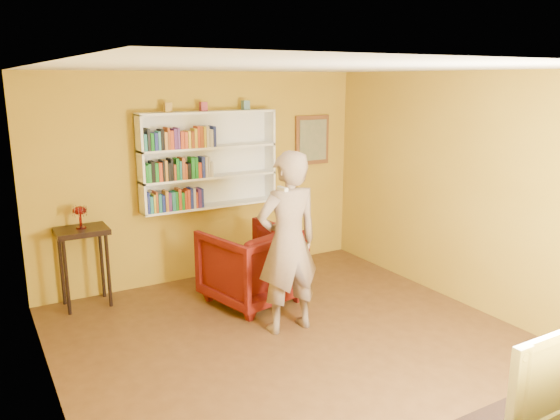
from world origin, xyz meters
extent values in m
cube|color=#4B2F18|center=(0.00, 0.00, -0.06)|extent=(5.30, 5.80, 0.12)
cube|color=#AA841F|center=(0.00, 2.52, 1.35)|extent=(5.30, 0.04, 2.70)
cube|color=#AA841F|center=(-2.27, 0.00, 1.35)|extent=(0.04, 5.80, 2.70)
cube|color=#AA841F|center=(2.27, 0.00, 1.35)|extent=(0.04, 5.80, 2.70)
cube|color=white|center=(0.00, 0.00, 2.73)|extent=(5.30, 5.80, 0.06)
cube|color=white|center=(0.00, 2.48, 1.60)|extent=(1.80, 0.03, 1.20)
cube|color=white|center=(-0.89, 2.35, 1.60)|extent=(0.03, 0.28, 1.20)
cube|color=white|center=(0.89, 2.35, 1.60)|extent=(0.03, 0.28, 1.20)
cube|color=white|center=(0.00, 2.35, 1.00)|extent=(1.80, 0.28, 0.03)
cube|color=white|center=(0.00, 2.35, 1.38)|extent=(1.80, 0.28, 0.03)
cube|color=white|center=(0.00, 2.35, 1.76)|extent=(1.80, 0.28, 0.03)
cube|color=white|center=(0.00, 2.35, 2.20)|extent=(1.80, 0.28, 0.03)
cube|color=navy|center=(-0.85, 2.30, 1.15)|extent=(0.03, 0.16, 0.26)
cube|color=#21797A|center=(-0.81, 2.30, 1.12)|extent=(0.04, 0.17, 0.21)
cube|color=gold|center=(-0.77, 2.30, 1.13)|extent=(0.02, 0.15, 0.23)
cube|color=#96431B|center=(-0.74, 2.31, 1.14)|extent=(0.02, 0.19, 0.26)
cube|color=#21797A|center=(-0.70, 2.30, 1.13)|extent=(0.04, 0.16, 0.23)
cube|color=navy|center=(-0.66, 2.31, 1.12)|extent=(0.04, 0.17, 0.21)
cube|color=#BC7925|center=(-0.62, 2.30, 1.14)|extent=(0.03, 0.16, 0.26)
cube|color=#522570|center=(-0.58, 2.30, 1.13)|extent=(0.04, 0.16, 0.23)
cube|color=#21797A|center=(-0.53, 2.30, 1.13)|extent=(0.04, 0.15, 0.23)
cube|color=#1A7723|center=(-0.49, 2.30, 1.13)|extent=(0.03, 0.16, 0.23)
cube|color=#96431B|center=(-0.45, 2.30, 1.15)|extent=(0.04, 0.16, 0.27)
cube|color=#1A7723|center=(-0.41, 2.29, 1.12)|extent=(0.04, 0.14, 0.22)
cube|color=#BD401D|center=(-0.37, 2.30, 1.13)|extent=(0.03, 0.15, 0.23)
cube|color=#BD401D|center=(-0.34, 2.30, 1.14)|extent=(0.03, 0.15, 0.25)
cube|color=navy|center=(-0.30, 2.30, 1.14)|extent=(0.04, 0.16, 0.26)
cube|color=beige|center=(-0.26, 2.31, 1.14)|extent=(0.03, 0.19, 0.26)
cube|color=#BD401D|center=(-0.23, 2.30, 1.11)|extent=(0.02, 0.17, 0.20)
cube|color=#522570|center=(-0.19, 2.30, 1.13)|extent=(0.04, 0.17, 0.24)
cube|color=navy|center=(-0.15, 2.31, 1.13)|extent=(0.03, 0.18, 0.24)
cube|color=#1A7723|center=(-0.85, 2.31, 1.50)|extent=(0.03, 0.19, 0.21)
cube|color=#1A7723|center=(-0.81, 2.31, 1.51)|extent=(0.03, 0.18, 0.23)
cube|color=black|center=(-0.77, 2.29, 1.52)|extent=(0.04, 0.15, 0.25)
cube|color=#1A7723|center=(-0.72, 2.30, 1.51)|extent=(0.04, 0.17, 0.23)
cube|color=#BD401D|center=(-0.68, 2.29, 1.51)|extent=(0.04, 0.14, 0.23)
cube|color=black|center=(-0.64, 2.30, 1.52)|extent=(0.03, 0.17, 0.25)
cube|color=#BC7925|center=(-0.61, 2.31, 1.52)|extent=(0.03, 0.17, 0.25)
cube|color=black|center=(-0.57, 2.31, 1.50)|extent=(0.03, 0.17, 0.22)
cube|color=black|center=(-0.53, 2.31, 1.53)|extent=(0.03, 0.19, 0.27)
cube|color=#96431B|center=(-0.50, 2.29, 1.49)|extent=(0.03, 0.15, 0.20)
cube|color=#1A7723|center=(-0.46, 2.29, 1.53)|extent=(0.04, 0.15, 0.27)
cube|color=#21797A|center=(-0.42, 2.30, 1.51)|extent=(0.03, 0.16, 0.23)
cube|color=#96431B|center=(-0.39, 2.31, 1.53)|extent=(0.04, 0.19, 0.27)
cube|color=#96431B|center=(-0.35, 2.29, 1.49)|extent=(0.02, 0.14, 0.19)
cube|color=black|center=(-0.31, 2.30, 1.49)|extent=(0.04, 0.15, 0.20)
cube|color=#1A7723|center=(-0.26, 2.29, 1.53)|extent=(0.04, 0.15, 0.27)
cube|color=#1A7723|center=(-0.22, 2.29, 1.52)|extent=(0.04, 0.14, 0.26)
cube|color=#BD401D|center=(-0.18, 2.31, 1.49)|extent=(0.04, 0.18, 0.19)
cube|color=navy|center=(-0.13, 2.29, 1.53)|extent=(0.04, 0.14, 0.26)
cube|color=beige|center=(-0.08, 2.30, 1.53)|extent=(0.03, 0.16, 0.26)
cube|color=beige|center=(-0.05, 2.31, 1.53)|extent=(0.02, 0.18, 0.26)
cube|color=beige|center=(-0.01, 2.31, 1.49)|extent=(0.03, 0.19, 0.19)
cube|color=#21797A|center=(-0.84, 2.31, 1.87)|extent=(0.04, 0.17, 0.20)
cube|color=black|center=(-0.80, 2.31, 1.91)|extent=(0.03, 0.17, 0.27)
cube|color=#1A7723|center=(-0.76, 2.29, 1.88)|extent=(0.04, 0.15, 0.21)
cube|color=navy|center=(-0.71, 2.30, 1.88)|extent=(0.04, 0.16, 0.21)
cube|color=#21797A|center=(-0.67, 2.30, 1.89)|extent=(0.03, 0.15, 0.23)
cube|color=black|center=(-0.64, 2.30, 1.90)|extent=(0.04, 0.17, 0.25)
cube|color=#BC7925|center=(-0.59, 2.31, 1.88)|extent=(0.04, 0.19, 0.21)
cube|color=#96431B|center=(-0.56, 2.31, 1.91)|extent=(0.03, 0.19, 0.26)
cube|color=#BD401D|center=(-0.52, 2.30, 1.89)|extent=(0.04, 0.15, 0.23)
cube|color=#522570|center=(-0.47, 2.30, 1.90)|extent=(0.04, 0.17, 0.25)
cube|color=#522570|center=(-0.43, 2.31, 1.90)|extent=(0.03, 0.18, 0.26)
cube|color=#BD401D|center=(-0.39, 2.30, 1.88)|extent=(0.04, 0.17, 0.21)
cube|color=#BD401D|center=(-0.34, 2.31, 1.88)|extent=(0.04, 0.18, 0.20)
cube|color=gold|center=(-0.30, 2.31, 1.88)|extent=(0.03, 0.18, 0.21)
cube|color=#96431B|center=(-0.25, 2.29, 1.88)|extent=(0.04, 0.14, 0.21)
cube|color=gold|center=(-0.21, 2.30, 1.89)|extent=(0.03, 0.16, 0.24)
cube|color=#BD401D|center=(-0.18, 2.29, 1.91)|extent=(0.03, 0.15, 0.26)
cube|color=#96431B|center=(-0.14, 2.29, 1.90)|extent=(0.04, 0.15, 0.26)
cube|color=gold|center=(-0.09, 2.31, 1.90)|extent=(0.03, 0.18, 0.26)
cube|color=beige|center=(-0.06, 2.30, 1.91)|extent=(0.04, 0.15, 0.26)
cube|color=beige|center=(-0.01, 2.31, 1.88)|extent=(0.04, 0.18, 0.22)
cube|color=navy|center=(0.04, 2.31, 1.90)|extent=(0.04, 0.17, 0.26)
cube|color=#A77F2F|center=(-0.51, 2.35, 2.27)|extent=(0.08, 0.08, 0.12)
cube|color=#9A3347|center=(-0.05, 2.35, 2.27)|extent=(0.08, 0.08, 0.11)
cube|color=slate|center=(0.53, 2.35, 2.27)|extent=(0.09, 0.09, 0.12)
cube|color=brown|center=(1.65, 2.46, 1.75)|extent=(0.55, 0.04, 0.70)
cube|color=gray|center=(1.65, 2.44, 1.75)|extent=(0.45, 0.02, 0.58)
cylinder|color=black|center=(-1.87, 2.08, 0.44)|extent=(0.04, 0.04, 0.88)
cylinder|color=black|center=(-1.41, 2.08, 0.44)|extent=(0.04, 0.04, 0.88)
cylinder|color=black|center=(-1.87, 2.42, 0.44)|extent=(0.04, 0.04, 0.88)
cylinder|color=black|center=(-1.41, 2.42, 0.44)|extent=(0.04, 0.04, 0.88)
cube|color=black|center=(-1.64, 2.25, 0.91)|extent=(0.58, 0.44, 0.06)
cylinder|color=maroon|center=(-1.64, 2.25, 0.95)|extent=(0.11, 0.11, 0.02)
cylinder|color=maroon|center=(-1.64, 2.25, 1.03)|extent=(0.03, 0.03, 0.14)
ellipsoid|color=maroon|center=(-1.64, 2.25, 1.15)|extent=(0.15, 0.15, 0.10)
cylinder|color=#FFE8AE|center=(-1.56, 2.25, 1.15)|extent=(0.01, 0.01, 0.11)
cylinder|color=#FFE8AE|center=(-1.58, 2.29, 1.15)|extent=(0.01, 0.01, 0.11)
cylinder|color=#FFE8AE|center=(-1.62, 2.32, 1.15)|extent=(0.01, 0.01, 0.11)
cylinder|color=#FFE8AE|center=(-1.66, 2.32, 1.15)|extent=(0.01, 0.01, 0.11)
cylinder|color=#FFE8AE|center=(-1.70, 2.29, 1.15)|extent=(0.01, 0.01, 0.11)
cylinder|color=#FFE8AE|center=(-1.72, 2.25, 1.15)|extent=(0.01, 0.01, 0.11)
cylinder|color=#FFE8AE|center=(-1.70, 2.21, 1.15)|extent=(0.01, 0.01, 0.11)
cylinder|color=#FFE8AE|center=(-1.66, 2.18, 1.15)|extent=(0.01, 0.01, 0.11)
cylinder|color=#FFE8AE|center=(-1.62, 2.18, 1.15)|extent=(0.01, 0.01, 0.11)
cylinder|color=#FFE8AE|center=(-1.58, 2.21, 1.15)|extent=(0.01, 0.01, 0.11)
imported|color=#450405|center=(0.10, 1.38, 0.45)|extent=(1.17, 1.20, 0.91)
imported|color=#7A655A|center=(0.09, 0.53, 0.96)|extent=(0.71, 0.48, 1.92)
cube|color=silver|center=(-0.10, 0.31, 1.59)|extent=(0.04, 0.15, 0.04)
imported|color=black|center=(0.38, -2.25, 0.84)|extent=(1.08, 0.14, 0.62)
camera|label=1|loc=(-2.69, -4.09, 2.61)|focal=35.00mm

